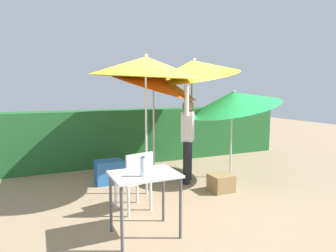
# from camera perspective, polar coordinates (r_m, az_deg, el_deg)

# --- Properties ---
(ground_plane) EXTENTS (24.00, 24.00, 0.00)m
(ground_plane) POSITION_cam_1_polar(r_m,az_deg,el_deg) (5.62, 1.28, -11.55)
(ground_plane) COLOR #9E8466
(hedge_row) EXTENTS (8.00, 0.70, 1.31)m
(hedge_row) POSITION_cam_1_polar(r_m,az_deg,el_deg) (7.43, -5.91, -1.81)
(hedge_row) COLOR #23602D
(hedge_row) RESTS_ON ground_plane
(umbrella_rainbow) EXTENTS (1.91, 1.91, 2.40)m
(umbrella_rainbow) POSITION_cam_1_polar(r_m,az_deg,el_deg) (4.95, -4.32, 11.36)
(umbrella_rainbow) COLOR silver
(umbrella_rainbow) RESTS_ON ground_plane
(umbrella_orange) EXTENTS (1.99, 1.96, 2.65)m
(umbrella_orange) POSITION_cam_1_polar(r_m,az_deg,el_deg) (6.31, 4.91, 11.01)
(umbrella_orange) COLOR silver
(umbrella_orange) RESTS_ON ground_plane
(umbrella_yellow) EXTENTS (2.00, 1.92, 2.58)m
(umbrella_yellow) POSITION_cam_1_polar(r_m,az_deg,el_deg) (5.98, -2.74, 9.21)
(umbrella_yellow) COLOR silver
(umbrella_yellow) RESTS_ON ground_plane
(umbrella_navy) EXTENTS (1.87, 1.84, 1.96)m
(umbrella_navy) POSITION_cam_1_polar(r_m,az_deg,el_deg) (6.02, 12.56, 4.94)
(umbrella_navy) COLOR silver
(umbrella_navy) RESTS_ON ground_plane
(person_vendor) EXTENTS (0.39, 0.50, 1.88)m
(person_vendor) POSITION_cam_1_polar(r_m,az_deg,el_deg) (5.67, 3.87, -1.68)
(person_vendor) COLOR black
(person_vendor) RESTS_ON ground_plane
(chair_plastic) EXTENTS (0.53, 0.53, 0.89)m
(chair_plastic) POSITION_cam_1_polar(r_m,az_deg,el_deg) (4.40, -6.39, -9.89)
(chair_plastic) COLOR silver
(chair_plastic) RESTS_ON ground_plane
(cooler_box) EXTENTS (0.53, 0.38, 0.44)m
(cooler_box) POSITION_cam_1_polar(r_m,az_deg,el_deg) (5.84, -11.32, -8.70)
(cooler_box) COLOR #2D6BB7
(cooler_box) RESTS_ON ground_plane
(crate_cardboard) EXTENTS (0.38, 0.36, 0.30)m
(crate_cardboard) POSITION_cam_1_polar(r_m,az_deg,el_deg) (5.38, 10.27, -10.82)
(crate_cardboard) COLOR #9E7A4C
(crate_cardboard) RESTS_ON ground_plane
(folding_table) EXTENTS (0.80, 0.60, 0.79)m
(folding_table) POSITION_cam_1_polar(r_m,az_deg,el_deg) (3.64, -4.59, -10.61)
(folding_table) COLOR #4C4C51
(folding_table) RESTS_ON ground_plane
(bottle_water) EXTENTS (0.07, 0.07, 0.24)m
(bottle_water) POSITION_cam_1_polar(r_m,az_deg,el_deg) (3.45, -4.85, -7.92)
(bottle_water) COLOR silver
(bottle_water) RESTS_ON folding_table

